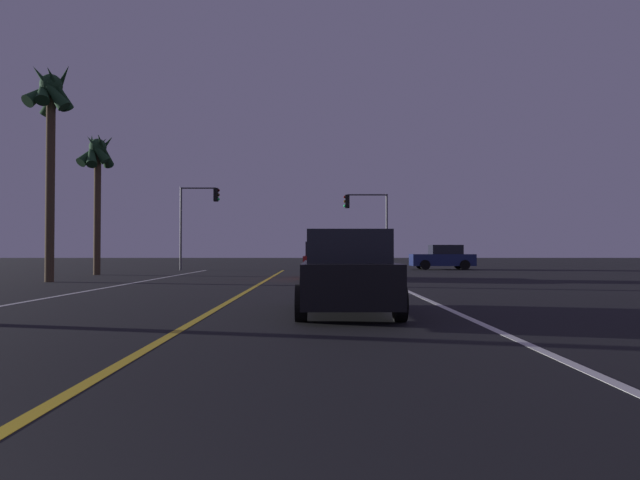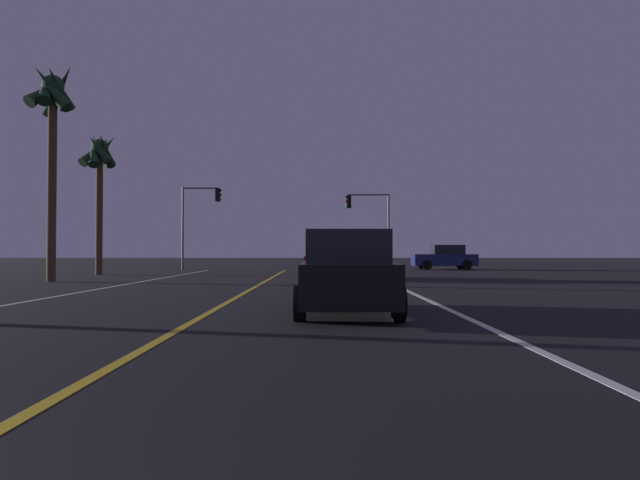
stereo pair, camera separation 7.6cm
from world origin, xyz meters
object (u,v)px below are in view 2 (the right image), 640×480
Objects in this scene: street_lamp_right_near at (629,0)px; car_ahead_far at (323,261)px; palm_tree_left_far at (98,161)px; traffic_light_near_right at (366,213)px; car_lead_same_lane at (344,274)px; car_crossing_side at (443,258)px; traffic_light_near_left at (199,209)px; palm_tree_left_mid at (51,108)px.

car_ahead_far is at bearing -77.05° from street_lamp_right_near.
traffic_light_near_right is at bearing 25.98° from palm_tree_left_far.
car_crossing_side is (8.11, 26.50, 0.00)m from car_lead_same_lane.
car_crossing_side is at bearing 3.50° from traffic_light_near_left.
street_lamp_right_near is at bearing 92.17° from traffic_light_near_right.
car_crossing_side is 0.55× the size of palm_tree_left_far.
street_lamp_right_near is at bearing 81.85° from car_crossing_side.
traffic_light_near_right is at bearing -0.00° from traffic_light_near_left.
car_crossing_side is 0.47× the size of palm_tree_left_mid.
palm_tree_left_mid is at bearing 102.87° from car_ahead_far.
car_lead_same_lane is 27.72m from car_crossing_side.
traffic_light_near_right is 20.40m from palm_tree_left_mid.
palm_tree_left_mid reaches higher than car_ahead_far.
palm_tree_left_mid is (-11.42, -2.61, 6.43)m from car_ahead_far.
palm_tree_left_far is at bearing -53.40° from street_lamp_right_near.
car_ahead_far is 0.77× the size of traffic_light_near_left.
street_lamp_right_near is at bearing -44.46° from palm_tree_left_mid.
traffic_light_near_left is at bearing 77.29° from palm_tree_left_mid.
car_ahead_far and car_lead_same_lane have the same top height.
street_lamp_right_near is at bearing -53.40° from palm_tree_left_far.
car_ahead_far is at bearing 1.33° from car_lead_same_lane.
car_lead_same_lane is 0.77× the size of traffic_light_near_left.
street_lamp_right_near is (3.78, -3.77, 3.95)m from car_lead_same_lane.
palm_tree_left_far is (-0.73, 6.65, -1.09)m from palm_tree_left_mid.
traffic_light_near_right is at bearing 10.61° from car_crossing_side.
palm_tree_left_mid is at bearing 37.15° from car_crossing_side.
palm_tree_left_mid is (-14.41, -14.02, 3.43)m from traffic_light_near_right.
traffic_light_near_right is 0.69× the size of street_lamp_right_near.
traffic_light_near_right is 11.25m from traffic_light_near_left.
car_lead_same_lane is 0.47× the size of palm_tree_left_mid.
car_crossing_side is at bearing -17.02° from car_lead_same_lane.
car_lead_same_lane is at bearing 72.98° from car_crossing_side.
car_ahead_far is 12.18m from traffic_light_near_right.
palm_tree_left_far is at bearing 22.19° from car_crossing_side.
car_lead_same_lane is at bearing 84.02° from traffic_light_near_right.
palm_tree_left_mid reaches higher than car_lead_same_lane.
street_lamp_right_near is 0.95× the size of palm_tree_left_far.
car_ahead_far is 1.00× the size of car_lead_same_lane.
street_lamp_right_near is (-4.34, -30.27, 3.95)m from car_crossing_side.
car_ahead_far is at bearing -54.13° from traffic_light_near_left.
car_lead_same_lane is 0.84× the size of traffic_light_near_right.
palm_tree_left_far is at bearing 71.60° from car_ahead_far.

